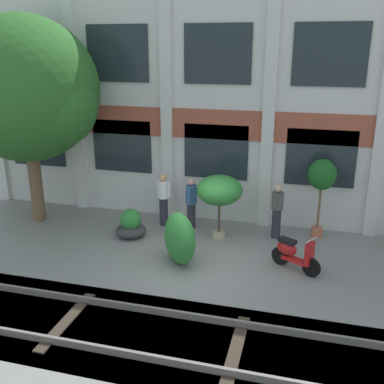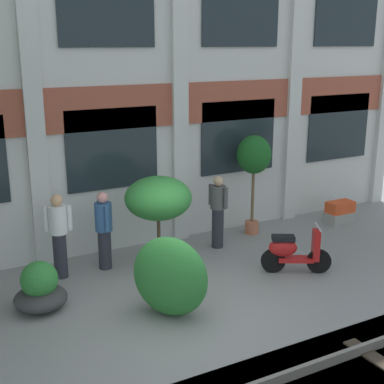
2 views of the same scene
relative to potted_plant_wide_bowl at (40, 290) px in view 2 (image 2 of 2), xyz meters
The scene contains 11 objects.
ground_plane 2.44m from the potted_plant_wide_bowl, 29.57° to the right, with size 80.00×80.00×0.00m, color gray.
apartment_facade 4.46m from the potted_plant_wide_bowl, 46.60° to the left, with size 16.02×0.64×7.19m.
potted_plant_wide_bowl is the anchor object (origin of this frame).
potted_plant_square_trough 7.78m from the potted_plant_wide_bowl, ahead, with size 0.79×0.47×0.55m.
potted_plant_low_pan 2.81m from the potted_plant_wide_bowl, 13.85° to the left, with size 1.32×1.32×1.89m.
potted_plant_tall_urn 5.69m from the potted_plant_wide_bowl, 14.89° to the left, with size 0.80×0.80×2.36m.
scooter_near_curb 4.80m from the potted_plant_wide_bowl, 10.13° to the right, with size 1.24×0.80×0.98m.
resident_by_doorway 4.30m from the potted_plant_wide_bowl, 14.11° to the left, with size 0.34×0.51×1.62m.
resident_watching_tracks 1.97m from the potted_plant_wide_bowl, 35.72° to the left, with size 0.34×0.53×1.59m.
resident_near_plants 1.40m from the potted_plant_wide_bowl, 59.72° to the left, with size 0.51×0.34×1.66m.
topiary_hedge 2.25m from the potted_plant_wide_bowl, 33.25° to the right, with size 1.32×0.70×1.37m, color #2D7A33.
Camera 2 is at (-3.76, -7.31, 4.39)m, focal length 50.00 mm.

